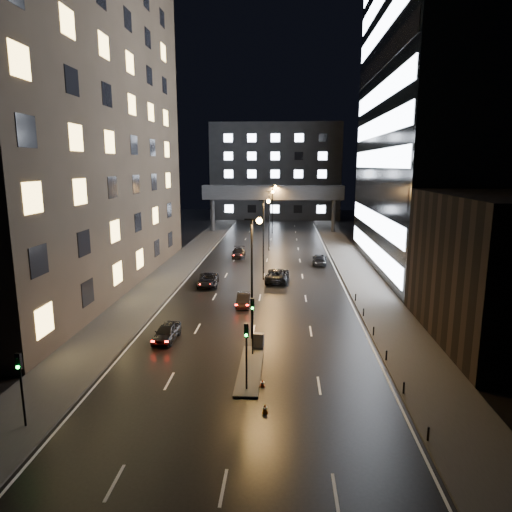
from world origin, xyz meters
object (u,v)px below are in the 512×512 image
object	(u,v)px
car_away_d	(239,253)
utility_cabinet	(259,341)
car_toward_a	(277,275)
car_away_c	(208,280)
car_away_a	(167,332)
car_away_b	(244,300)
car_toward_b	(319,259)

from	to	relation	value
car_away_d	utility_cabinet	distance (m)	36.60
car_toward_a	car_away_c	bearing A→B (deg)	21.59
car_away_a	car_away_c	xyz separation A→B (m)	(0.52, 17.47, 0.02)
car_away_b	car_away_d	distance (m)	25.11
car_away_a	car_away_b	world-z (taller)	car_away_a
car_away_a	car_away_c	world-z (taller)	car_away_c
car_away_d	car_toward_a	bearing A→B (deg)	-69.72
car_away_c	car_away_b	bearing A→B (deg)	-61.88
car_away_c	car_toward_b	distance (m)	19.29
car_toward_b	car_away_a	bearing A→B (deg)	68.21
car_away_b	car_away_c	world-z (taller)	car_away_c
car_away_a	car_away_d	size ratio (longest dim) A/B	0.81
car_toward_a	utility_cabinet	bearing A→B (deg)	90.93
car_away_c	utility_cabinet	distance (m)	20.28
car_away_b	car_away_d	xyz separation A→B (m)	(-3.01, 24.92, 0.09)
car_toward_b	utility_cabinet	world-z (taller)	car_toward_b
car_away_c	car_toward_b	xyz separation A→B (m)	(14.25, 13.00, 0.01)
utility_cabinet	car_away_a	bearing A→B (deg)	178.71
car_away_a	car_away_d	xyz separation A→B (m)	(2.51, 34.73, 0.03)
car_away_a	car_away_d	bearing A→B (deg)	89.50
car_away_b	car_toward_a	bearing A→B (deg)	71.32
utility_cabinet	car_toward_a	bearing A→B (deg)	96.76
car_toward_a	utility_cabinet	size ratio (longest dim) A/B	4.88
car_toward_b	car_toward_a	bearing A→B (deg)	64.11
car_away_a	car_toward_b	bearing A→B (deg)	67.75
car_toward_b	utility_cabinet	distance (m)	32.72
car_away_b	utility_cabinet	xyz separation A→B (m)	(2.20, -11.30, 0.11)
car_away_b	car_away_c	bearing A→B (deg)	122.17
car_away_d	car_away_a	bearing A→B (deg)	-97.19
car_away_d	car_toward_b	size ratio (longest dim) A/B	1.00
car_away_b	car_away_c	xyz separation A→B (m)	(-5.00, 7.66, 0.08)
car_toward_a	utility_cabinet	world-z (taller)	car_toward_a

